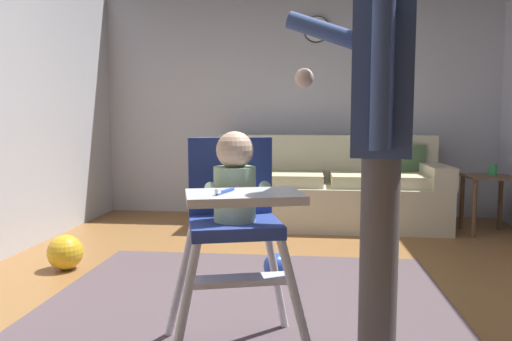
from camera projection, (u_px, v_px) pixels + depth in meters
name	position (u px, v px, depth m)	size (l,w,h in m)	color
ground	(283.00, 323.00, 2.53)	(5.73, 7.13, 0.10)	olive
wall_far	(297.00, 96.00, 5.16)	(4.93, 0.06, 2.53)	silver
area_rug	(241.00, 322.00, 2.42)	(2.24, 2.45, 0.01)	#57484D
couch	(327.00, 190.00, 4.71)	(2.18, 0.86, 0.86)	beige
high_chair	(234.00, 203.00, 1.98)	(0.74, 0.83, 0.96)	white
adult_standing	(381.00, 136.00, 1.80)	(0.51, 0.55, 1.66)	#615C5B
toy_ball	(65.00, 252.00, 3.28)	(0.24, 0.24, 0.24)	gold
toy_ball_second	(276.00, 266.00, 3.09)	(0.16, 0.16, 0.16)	#284CB7
side_table	(488.00, 191.00, 4.30)	(0.40, 0.40, 0.52)	brown
sippy_cup	(493.00, 170.00, 4.28)	(0.07, 0.07, 0.10)	green
wall_clock	(317.00, 29.00, 5.03)	(0.27, 0.04, 0.27)	white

